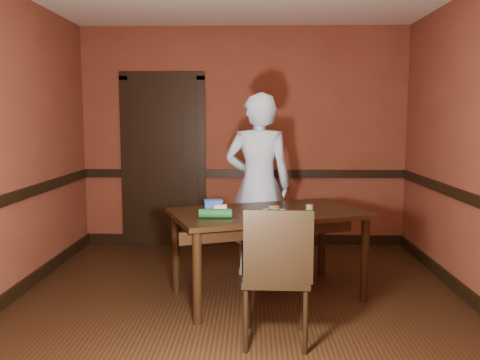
{
  "coord_description": "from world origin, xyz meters",
  "views": [
    {
      "loc": [
        0.11,
        -4.06,
        1.59
      ],
      "look_at": [
        0.0,
        0.35,
        1.05
      ],
      "focal_mm": 38.0,
      "sensor_mm": 36.0,
      "label": 1
    }
  ],
  "objects_px": {
    "chair_near": "(276,274)",
    "sandwich_plate": "(274,211)",
    "person": "(258,185)",
    "sauce_jar": "(310,209)",
    "dining_table": "(268,254)",
    "food_tub": "(213,203)",
    "chair_far": "(261,233)",
    "cheese_saucer": "(221,208)"
  },
  "relations": [
    {
      "from": "chair_near",
      "to": "sandwich_plate",
      "type": "relative_size",
      "value": 4.1
    },
    {
      "from": "chair_near",
      "to": "sandwich_plate",
      "type": "bearing_deg",
      "value": -89.65
    },
    {
      "from": "person",
      "to": "sauce_jar",
      "type": "relative_size",
      "value": 23.6
    },
    {
      "from": "sandwich_plate",
      "to": "dining_table",
      "type": "bearing_deg",
      "value": 118.87
    },
    {
      "from": "sandwich_plate",
      "to": "food_tub",
      "type": "distance_m",
      "value": 0.6
    },
    {
      "from": "dining_table",
      "to": "person",
      "type": "relative_size",
      "value": 0.9
    },
    {
      "from": "chair_far",
      "to": "sauce_jar",
      "type": "relative_size",
      "value": 11.48
    },
    {
      "from": "dining_table",
      "to": "cheese_saucer",
      "type": "distance_m",
      "value": 0.59
    },
    {
      "from": "dining_table",
      "to": "person",
      "type": "bearing_deg",
      "value": 76.08
    },
    {
      "from": "chair_far",
      "to": "cheese_saucer",
      "type": "xyz_separation_m",
      "value": [
        -0.37,
        -0.52,
        0.35
      ]
    },
    {
      "from": "chair_near",
      "to": "chair_far",
      "type": "bearing_deg",
      "value": -85.05
    },
    {
      "from": "sandwich_plate",
      "to": "sauce_jar",
      "type": "xyz_separation_m",
      "value": [
        0.3,
        -0.03,
        0.02
      ]
    },
    {
      "from": "chair_far",
      "to": "chair_near",
      "type": "distance_m",
      "value": 1.49
    },
    {
      "from": "dining_table",
      "to": "sauce_jar",
      "type": "height_order",
      "value": "sauce_jar"
    },
    {
      "from": "food_tub",
      "to": "sauce_jar",
      "type": "bearing_deg",
      "value": -28.21
    },
    {
      "from": "chair_near",
      "to": "cheese_saucer",
      "type": "bearing_deg",
      "value": -63.1
    },
    {
      "from": "cheese_saucer",
      "to": "person",
      "type": "bearing_deg",
      "value": 61.22
    },
    {
      "from": "cheese_saucer",
      "to": "chair_near",
      "type": "bearing_deg",
      "value": -64.93
    },
    {
      "from": "sandwich_plate",
      "to": "sauce_jar",
      "type": "bearing_deg",
      "value": -5.05
    },
    {
      "from": "chair_near",
      "to": "sauce_jar",
      "type": "distance_m",
      "value": 0.92
    },
    {
      "from": "dining_table",
      "to": "food_tub",
      "type": "distance_m",
      "value": 0.68
    },
    {
      "from": "chair_far",
      "to": "food_tub",
      "type": "height_order",
      "value": "chair_far"
    },
    {
      "from": "chair_far",
      "to": "chair_near",
      "type": "bearing_deg",
      "value": -89.75
    },
    {
      "from": "sauce_jar",
      "to": "food_tub",
      "type": "bearing_deg",
      "value": 161.75
    },
    {
      "from": "chair_near",
      "to": "person",
      "type": "distance_m",
      "value": 1.64
    },
    {
      "from": "person",
      "to": "sandwich_plate",
      "type": "relative_size",
      "value": 7.61
    },
    {
      "from": "sauce_jar",
      "to": "cheese_saucer",
      "type": "relative_size",
      "value": 0.53
    },
    {
      "from": "dining_table",
      "to": "chair_near",
      "type": "distance_m",
      "value": 0.92
    },
    {
      "from": "food_tub",
      "to": "chair_near",
      "type": "bearing_deg",
      "value": -74.18
    },
    {
      "from": "sandwich_plate",
      "to": "chair_far",
      "type": "bearing_deg",
      "value": 98.92
    },
    {
      "from": "person",
      "to": "cheese_saucer",
      "type": "distance_m",
      "value": 0.72
    },
    {
      "from": "dining_table",
      "to": "cheese_saucer",
      "type": "xyz_separation_m",
      "value": [
        -0.42,
        0.04,
        0.41
      ]
    },
    {
      "from": "chair_near",
      "to": "food_tub",
      "type": "bearing_deg",
      "value": -62.38
    },
    {
      "from": "dining_table",
      "to": "sandwich_plate",
      "type": "xyz_separation_m",
      "value": [
        0.05,
        -0.09,
        0.41
      ]
    },
    {
      "from": "chair_near",
      "to": "food_tub",
      "type": "distance_m",
      "value": 1.24
    },
    {
      "from": "person",
      "to": "food_tub",
      "type": "xyz_separation_m",
      "value": [
        -0.42,
        -0.5,
        -0.11
      ]
    },
    {
      "from": "chair_far",
      "to": "chair_near",
      "type": "xyz_separation_m",
      "value": [
        0.08,
        -1.48,
        0.05
      ]
    },
    {
      "from": "person",
      "to": "sandwich_plate",
      "type": "xyz_separation_m",
      "value": [
        0.13,
        -0.75,
        -0.12
      ]
    },
    {
      "from": "dining_table",
      "to": "food_tub",
      "type": "xyz_separation_m",
      "value": [
        -0.5,
        0.17,
        0.42
      ]
    },
    {
      "from": "chair_near",
      "to": "dining_table",
      "type": "bearing_deg",
      "value": -86.58
    },
    {
      "from": "chair_far",
      "to": "chair_near",
      "type": "height_order",
      "value": "chair_near"
    },
    {
      "from": "person",
      "to": "sandwich_plate",
      "type": "bearing_deg",
      "value": 99.76
    }
  ]
}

